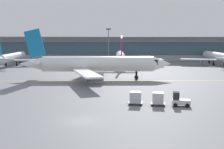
{
  "coord_description": "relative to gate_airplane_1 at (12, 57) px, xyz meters",
  "views": [
    {
      "loc": [
        5.17,
        -35.16,
        10.39
      ],
      "look_at": [
        3.05,
        20.18,
        3.0
      ],
      "focal_mm": 48.17,
      "sensor_mm": 36.0,
      "label": 1
    }
  ],
  "objects": [
    {
      "name": "cargo_dolly_lead",
      "position": [
        42.42,
        -55.66,
        -1.69
      ],
      "size": [
        2.28,
        1.85,
        1.94
      ],
      "rotation": [
        0.0,
        0.0,
        -0.12
      ],
      "color": "#595B60",
      "rests_on": "ground_plane"
    },
    {
      "name": "gate_airplane_1",
      "position": [
        0.0,
        0.0,
        0.0
      ],
      "size": [
        25.71,
        27.56,
        9.15
      ],
      "rotation": [
        0.0,
        0.0,
        1.58
      ],
      "color": "silver",
      "rests_on": "ground_plane"
    },
    {
      "name": "gate_airplane_2",
      "position": [
        36.37,
        -0.72,
        0.26
      ],
      "size": [
        28.15,
        30.24,
        10.03
      ],
      "rotation": [
        0.0,
        0.0,
        1.6
      ],
      "color": "white",
      "rests_on": "ground_plane"
    },
    {
      "name": "taxiway_centreline_stripe",
      "position": [
        31.43,
        -32.24,
        -2.74
      ],
      "size": [
        109.86,
        6.21,
        0.01
      ],
      "primitive_type": "cube",
      "rotation": [
        0.0,
        0.0,
        0.05
      ],
      "color": "yellow",
      "rests_on": "ground_plane"
    },
    {
      "name": "cargo_dolly_trailing",
      "position": [
        39.1,
        -55.25,
        -1.69
      ],
      "size": [
        2.28,
        1.85,
        1.94
      ],
      "rotation": [
        0.0,
        0.0,
        -0.12
      ],
      "color": "#595B60",
      "rests_on": "ground_plane"
    },
    {
      "name": "ground_plane",
      "position": [
        32.13,
        -64.04,
        -2.74
      ],
      "size": [
        400.0,
        400.0,
        0.0
      ],
      "primitive_type": "plane",
      "color": "slate"
    },
    {
      "name": "taxiing_regional_jet",
      "position": [
        30.97,
        -30.26,
        0.78
      ],
      "size": [
        35.53,
        33.01,
        11.77
      ],
      "rotation": [
        0.0,
        0.0,
        0.05
      ],
      "color": "white",
      "rests_on": "ground_plane"
    },
    {
      "name": "apron_light_mast_1",
      "position": [
        31.59,
        15.67,
        4.27
      ],
      "size": [
        1.8,
        0.36,
        12.68
      ],
      "color": "gray",
      "rests_on": "ground_plane"
    },
    {
      "name": "baggage_tug",
      "position": [
        45.51,
        -56.05,
        -1.85
      ],
      "size": [
        2.75,
        1.89,
        2.1
      ],
      "rotation": [
        0.0,
        0.0,
        -0.12
      ],
      "color": "silver",
      "rests_on": "ground_plane"
    },
    {
      "name": "terminal_concourse",
      "position": [
        32.13,
        22.28,
        2.17
      ],
      "size": [
        210.39,
        11.0,
        9.6
      ],
      "color": "#9EA3A8",
      "rests_on": "ground_plane"
    },
    {
      "name": "gate_airplane_3",
      "position": [
        69.51,
        4.36,
        0.08
      ],
      "size": [
        26.34,
        28.46,
        9.42
      ],
      "rotation": [
        0.0,
        0.0,
        1.67
      ],
      "color": "silver",
      "rests_on": "ground_plane"
    }
  ]
}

